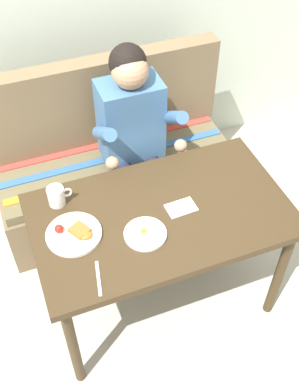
% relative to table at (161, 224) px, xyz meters
% --- Properties ---
extents(ground_plane, '(8.00, 8.00, 0.00)m').
position_rel_table_xyz_m(ground_plane, '(0.00, 0.00, -0.65)').
color(ground_plane, beige).
extents(table, '(1.20, 0.70, 0.73)m').
position_rel_table_xyz_m(table, '(0.00, 0.00, 0.00)').
color(table, '#3C2C19').
rests_on(table, ground).
extents(couch, '(1.44, 0.56, 1.00)m').
position_rel_table_xyz_m(couch, '(0.00, 0.76, -0.32)').
color(couch, brown).
rests_on(couch, ground).
extents(person, '(0.45, 0.61, 1.21)m').
position_rel_table_xyz_m(person, '(0.08, 0.59, 0.09)').
color(person, '#416A95').
rests_on(person, ground).
extents(plate_breakfast, '(0.25, 0.25, 0.05)m').
position_rel_table_xyz_m(plate_breakfast, '(-0.41, 0.01, 0.09)').
color(plate_breakfast, white).
rests_on(plate_breakfast, table).
extents(plate_eggs, '(0.19, 0.19, 0.04)m').
position_rel_table_xyz_m(plate_eggs, '(-0.11, -0.10, 0.09)').
color(plate_eggs, white).
rests_on(plate_eggs, table).
extents(coffee_mug, '(0.12, 0.08, 0.10)m').
position_rel_table_xyz_m(coffee_mug, '(-0.43, 0.23, 0.13)').
color(coffee_mug, white).
rests_on(coffee_mug, table).
extents(napkin, '(0.14, 0.10, 0.01)m').
position_rel_table_xyz_m(napkin, '(0.10, -0.01, 0.09)').
color(napkin, silver).
rests_on(napkin, table).
extents(fork, '(0.05, 0.17, 0.00)m').
position_rel_table_xyz_m(fork, '(-0.37, -0.24, 0.08)').
color(fork, silver).
rests_on(fork, table).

